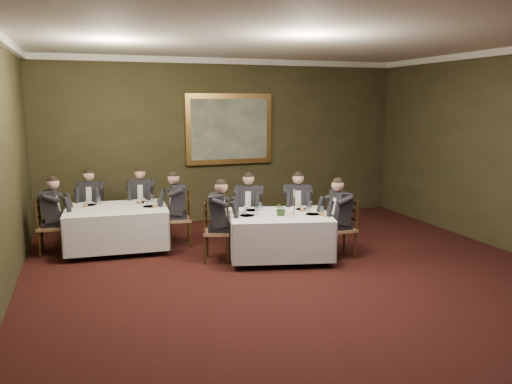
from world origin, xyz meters
TOP-DOWN VIEW (x-y plane):
  - ground at (0.00, 0.00)m, footprint 10.00×10.00m
  - ceiling at (0.00, 0.00)m, footprint 8.00×10.00m
  - back_wall at (0.00, 5.00)m, footprint 8.00×0.10m
  - crown_molding at (0.00, 0.00)m, footprint 8.00×10.00m
  - table_main at (0.04, 1.93)m, footprint 1.92×1.62m
  - table_second at (-2.49, 3.34)m, footprint 1.82×1.43m
  - chair_main_backleft at (-0.19, 2.86)m, footprint 0.57×0.56m
  - diner_main_backleft at (-0.20, 2.85)m, footprint 0.56×0.60m
  - chair_main_backright at (0.67, 2.65)m, footprint 0.56×0.55m
  - diner_main_backright at (0.67, 2.64)m, footprint 0.54×0.59m
  - chair_main_endleft at (-0.98, 2.18)m, footprint 0.53×0.55m
  - diner_main_endleft at (-0.97, 2.17)m, footprint 0.58×0.53m
  - chair_main_endright at (1.06, 1.68)m, footprint 0.42×0.44m
  - diner_main_endright at (1.05, 1.68)m, footprint 0.48×0.42m
  - chair_sec_backleft at (-2.90, 4.26)m, footprint 0.52×0.51m
  - diner_sec_backleft at (-2.90, 4.25)m, footprint 0.50×0.56m
  - chair_sec_backright at (-1.96, 4.21)m, footprint 0.52×0.51m
  - diner_sec_backright at (-1.96, 4.19)m, footprint 0.50×0.56m
  - chair_sec_endright at (-1.38, 3.27)m, footprint 0.48×0.49m
  - diner_sec_endright at (-1.39, 3.27)m, footprint 0.53×0.46m
  - chair_sec_endleft at (-3.59, 3.41)m, footprint 0.44×0.46m
  - diner_sec_endleft at (-3.58, 3.41)m, footprint 0.50×0.44m
  - centerpiece at (0.02, 1.82)m, footprint 0.26×0.23m
  - candlestick at (0.26, 1.86)m, footprint 0.06×0.06m
  - place_setting_table_main at (-0.26, 2.40)m, footprint 0.33×0.31m
  - place_setting_table_second at (-2.88, 3.76)m, footprint 0.33×0.31m
  - painting at (0.04, 4.94)m, footprint 1.92×0.09m

SIDE VIEW (x-z plane):
  - ground at x=0.00m, z-range 0.00..0.00m
  - chair_main_backleft at x=-0.19m, z-range -0.22..0.78m
  - chair_main_backright at x=0.67m, z-range -0.22..0.78m
  - chair_main_endleft at x=-0.98m, z-range -0.22..0.78m
  - chair_main_endright at x=1.06m, z-range -0.22..0.78m
  - chair_sec_backleft at x=-2.90m, z-range -0.22..0.78m
  - chair_sec_backright at x=-1.96m, z-range -0.22..0.78m
  - chair_sec_endright at x=-1.38m, z-range -0.22..0.78m
  - chair_sec_endleft at x=-3.59m, z-range -0.22..0.78m
  - table_main at x=0.04m, z-range 0.12..0.78m
  - table_second at x=-2.49m, z-range 0.12..0.78m
  - diner_main_backleft at x=-0.20m, z-range -0.16..1.19m
  - diner_main_backright at x=0.67m, z-range -0.16..1.19m
  - diner_main_endleft at x=-0.97m, z-range -0.16..1.19m
  - diner_main_endright at x=1.05m, z-range -0.16..1.19m
  - diner_sec_backleft at x=-2.90m, z-range -0.16..1.19m
  - diner_sec_backright at x=-1.96m, z-range -0.16..1.19m
  - diner_sec_endright at x=-1.39m, z-range -0.16..1.19m
  - diner_sec_endleft at x=-3.58m, z-range -0.16..1.19m
  - place_setting_table_main at x=-0.26m, z-range 0.73..0.87m
  - place_setting_table_second at x=-2.88m, z-range 0.73..0.87m
  - centerpiece at x=0.02m, z-range 0.77..1.02m
  - candlestick at x=0.26m, z-range 0.71..1.14m
  - back_wall at x=0.00m, z-range 0.00..3.50m
  - painting at x=0.04m, z-range 1.25..2.77m
  - crown_molding at x=0.00m, z-range 3.38..3.50m
  - ceiling at x=0.00m, z-range 3.45..3.55m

